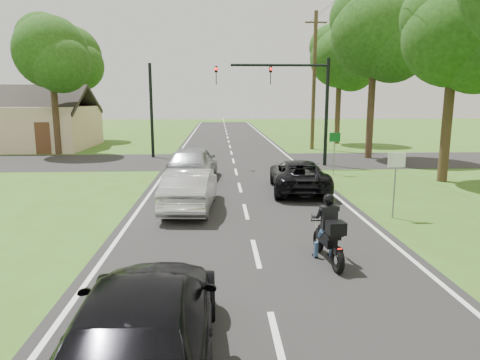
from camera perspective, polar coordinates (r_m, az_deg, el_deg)
The scene contains 19 objects.
ground at distance 10.82m, azimuth 2.13°, elevation -9.78°, with size 140.00×140.00×0.00m, color #3A5818.
road at distance 20.47m, azimuth -0.30°, elevation 0.13°, with size 8.00×100.00×0.01m, color black.
cross_road at distance 26.38m, azimuth -0.89°, elevation 2.55°, with size 60.00×7.00×0.01m, color black.
motorcycle_rider at distance 10.26m, azimuth 11.78°, elevation -7.31°, with size 0.57×1.93×1.66m.
dark_suv at distance 17.87m, azimuth 7.80°, elevation 0.62°, with size 2.19×4.74×1.32m, color black.
silver_sedan at distance 14.89m, azimuth -6.64°, elevation -1.17°, with size 1.52×4.36×1.44m, color silver.
silver_suv at distance 19.94m, azimuth -6.34°, elevation 2.25°, with size 1.99×4.94×1.68m, color #A9ABB1.
dark_car_behind at distance 6.35m, azimuth -12.75°, elevation -18.39°, with size 2.04×5.02×1.46m, color black.
traffic_signal at distance 24.46m, azimuth 7.25°, elevation 11.52°, with size 6.38×0.44×6.00m.
signal_pole_far at distance 28.43m, azimuth -11.72°, elevation 8.99°, with size 0.20×0.20×6.00m, color black.
utility_pole_far at distance 32.89m, azimuth 9.84°, elevation 12.91°, with size 1.60×0.28×10.00m.
sign_white at distance 14.39m, azimuth 20.08°, elevation 1.34°, with size 0.55×0.07×2.12m.
sign_green at distance 21.97m, azimuth 12.50°, elevation 4.81°, with size 0.55×0.07×2.12m.
tree_row_c at distance 21.82m, azimuth 27.52°, elevation 16.04°, with size 4.80×4.65×8.76m.
tree_row_d at distance 28.88m, azimuth 18.29°, elevation 17.52°, with size 5.76×5.58×10.45m.
tree_row_e at distance 37.46m, azimuth 13.70°, elevation 15.17°, with size 5.28×5.12×9.61m.
tree_left_near at distance 31.89m, azimuth -23.55°, elevation 14.87°, with size 5.12×4.96×9.22m.
tree_left_far at distance 41.98m, azimuth -21.35°, elevation 14.67°, with size 5.76×5.58×10.14m.
house at distance 37.34m, azimuth -26.92°, elevation 6.55°, with size 10.20×8.00×4.84m.
Camera 1 is at (-0.91, -10.09, 3.81)m, focal length 32.00 mm.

